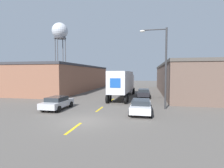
{
  "coord_description": "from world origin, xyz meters",
  "views": [
    {
      "loc": [
        4.91,
        -12.73,
        3.73
      ],
      "look_at": [
        0.83,
        7.16,
        2.51
      ],
      "focal_mm": 28.0,
      "sensor_mm": 36.0,
      "label": 1
    }
  ],
  "objects_px": {
    "parked_car_left_near": "(57,102)",
    "water_tower": "(60,32)",
    "street_lamp": "(163,62)",
    "parked_car_right_near": "(141,106)",
    "semi_truck": "(123,82)",
    "parked_car_right_mid": "(144,93)"
  },
  "relations": [
    {
      "from": "semi_truck",
      "to": "street_lamp",
      "type": "relative_size",
      "value": 1.55
    },
    {
      "from": "semi_truck",
      "to": "parked_car_right_near",
      "type": "bearing_deg",
      "value": -72.85
    },
    {
      "from": "parked_car_left_near",
      "to": "parked_car_right_near",
      "type": "distance_m",
      "value": 8.63
    },
    {
      "from": "parked_car_left_near",
      "to": "semi_truck",
      "type": "bearing_deg",
      "value": 61.74
    },
    {
      "from": "parked_car_left_near",
      "to": "street_lamp",
      "type": "height_order",
      "value": "street_lamp"
    },
    {
      "from": "parked_car_right_mid",
      "to": "water_tower",
      "type": "distance_m",
      "value": 43.11
    },
    {
      "from": "parked_car_right_mid",
      "to": "street_lamp",
      "type": "bearing_deg",
      "value": -76.41
    },
    {
      "from": "water_tower",
      "to": "street_lamp",
      "type": "bearing_deg",
      "value": -49.57
    },
    {
      "from": "semi_truck",
      "to": "parked_car_left_near",
      "type": "xyz_separation_m",
      "value": [
        -5.5,
        -10.24,
        -1.71
      ]
    },
    {
      "from": "semi_truck",
      "to": "water_tower",
      "type": "xyz_separation_m",
      "value": [
        -25.5,
        28.25,
        15.34
      ]
    },
    {
      "from": "parked_car_right_near",
      "to": "street_lamp",
      "type": "xyz_separation_m",
      "value": [
        2.11,
        2.69,
        4.19
      ]
    },
    {
      "from": "parked_car_left_near",
      "to": "water_tower",
      "type": "height_order",
      "value": "water_tower"
    },
    {
      "from": "parked_car_right_near",
      "to": "street_lamp",
      "type": "bearing_deg",
      "value": 51.98
    },
    {
      "from": "semi_truck",
      "to": "water_tower",
      "type": "distance_m",
      "value": 41.03
    },
    {
      "from": "semi_truck",
      "to": "parked_car_right_mid",
      "type": "xyz_separation_m",
      "value": [
        3.13,
        0.89,
        -1.71
      ]
    },
    {
      "from": "parked_car_right_near",
      "to": "street_lamp",
      "type": "height_order",
      "value": "street_lamp"
    },
    {
      "from": "semi_truck",
      "to": "parked_car_left_near",
      "type": "bearing_deg",
      "value": -117.66
    },
    {
      "from": "semi_truck",
      "to": "street_lamp",
      "type": "distance_m",
      "value": 9.74
    },
    {
      "from": "semi_truck",
      "to": "parked_car_right_mid",
      "type": "height_order",
      "value": "semi_truck"
    },
    {
      "from": "parked_car_right_near",
      "to": "water_tower",
      "type": "height_order",
      "value": "water_tower"
    },
    {
      "from": "street_lamp",
      "to": "parked_car_right_near",
      "type": "bearing_deg",
      "value": -128.02
    },
    {
      "from": "parked_car_left_near",
      "to": "parked_car_right_near",
      "type": "xyz_separation_m",
      "value": [
        8.63,
        -0.28,
        0.0
      ]
    }
  ]
}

